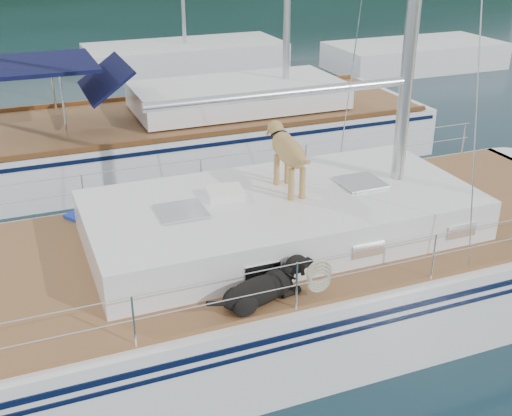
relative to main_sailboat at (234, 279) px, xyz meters
name	(u,v)px	position (x,y,z in m)	size (l,w,h in m)	color
ground	(228,322)	(-0.09, 0.00, -0.67)	(120.00, 120.00, 0.00)	black
main_sailboat	(234,279)	(0.00, 0.00, 0.00)	(12.00, 3.82, 14.01)	white
neighbor_sailboat	(194,134)	(1.40, 6.51, -0.05)	(11.00, 3.50, 13.30)	white
bg_boat_center	(185,57)	(3.91, 16.00, -0.22)	(7.20, 3.00, 11.65)	white
bg_boat_east	(415,56)	(11.91, 13.00, -0.22)	(6.40, 3.00, 11.65)	white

